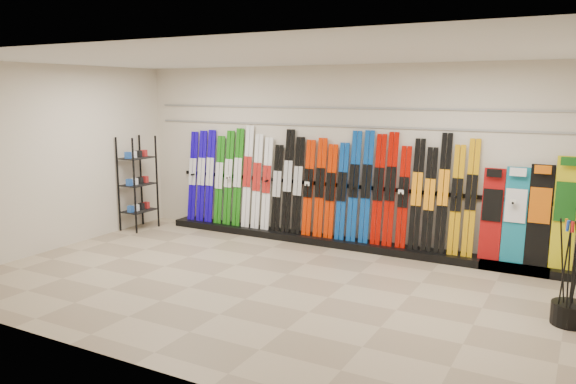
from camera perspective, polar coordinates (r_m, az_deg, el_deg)
The scene contains 12 objects.
floor at distance 7.62m, azimuth -2.07°, elevation -9.50°, with size 8.00×8.00×0.00m, color gray.
back_wall at distance 9.47m, azimuth 5.60°, elevation 3.68°, with size 8.00×8.00×0.00m, color beige.
left_wall at distance 9.90m, azimuth -22.53°, elevation 3.22°, with size 5.00×5.00×0.00m, color beige.
ceiling at distance 7.19m, azimuth -2.23°, elevation 13.63°, with size 8.00×8.00×0.00m, color silver.
ski_rack_base at distance 9.46m, azimuth 6.18°, elevation -5.23°, with size 8.00×0.40×0.12m, color black.
skis at distance 9.58m, azimuth 2.72°, elevation 0.61°, with size 5.36×0.24×1.84m.
snowboards at distance 8.73m, azimuth 23.26°, elevation -2.09°, with size 1.26×0.24×1.57m.
accessory_rack at distance 10.86m, azimuth -15.01°, elevation 0.88°, with size 0.40×0.60×1.75m, color black.
pole_bin at distance 7.12m, azimuth 26.68°, elevation -10.99°, with size 0.40×0.40×0.25m, color black.
ski_poles at distance 6.96m, azimuth 27.09°, elevation -7.29°, with size 0.33×0.38×1.18m.
slatwall_rail_0 at distance 9.41m, azimuth 5.60°, elevation 6.69°, with size 7.60×0.02×0.03m, color gray.
slatwall_rail_1 at distance 9.40m, azimuth 5.63°, elevation 8.51°, with size 7.60×0.02×0.03m, color gray.
Camera 1 is at (3.66, -6.17, 2.57)m, focal length 35.00 mm.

